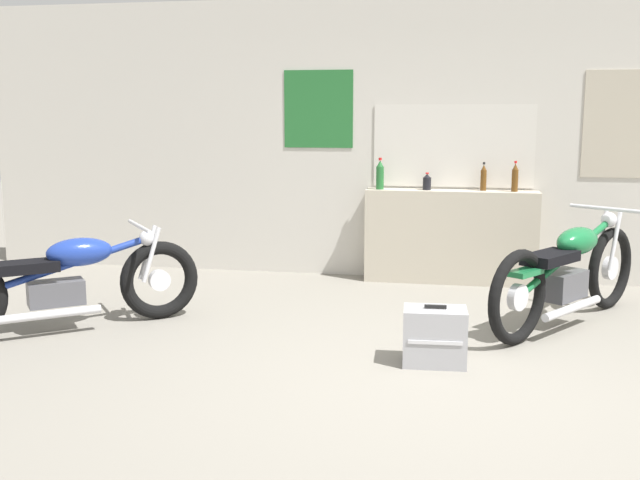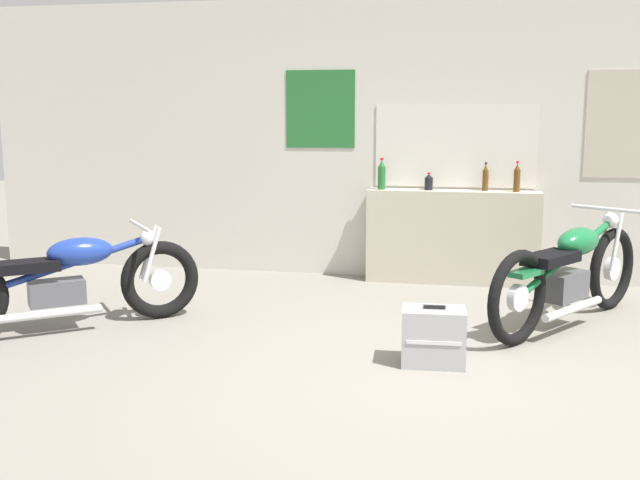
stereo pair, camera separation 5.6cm
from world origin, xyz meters
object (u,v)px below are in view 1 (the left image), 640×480
object	(u,v)px
hard_case_silver	(435,336)
bottle_right_center	(515,178)
bottle_leftmost	(380,175)
bottle_center	(484,178)
motorcycle_green	(569,272)
motorcycle_blue	(65,281)
bottle_left_center	(427,182)

from	to	relation	value
hard_case_silver	bottle_right_center	bearing A→B (deg)	75.53
bottle_leftmost	hard_case_silver	size ratio (longest dim) A/B	0.71
bottle_center	bottle_right_center	world-z (taller)	bottle_right_center
bottle_leftmost	hard_case_silver	xyz separation A→B (m)	(0.65, -2.48, -0.87)
motorcycle_green	bottle_right_center	bearing A→B (deg)	104.59
motorcycle_green	motorcycle_blue	size ratio (longest dim) A/B	1.06
bottle_left_center	bottle_right_center	xyz separation A→B (m)	(0.84, -0.00, 0.06)
bottle_left_center	hard_case_silver	world-z (taller)	bottle_left_center
motorcycle_blue	hard_case_silver	xyz separation A→B (m)	(2.84, -0.26, -0.20)
bottle_right_center	hard_case_silver	size ratio (longest dim) A/B	0.68
bottle_left_center	motorcycle_blue	xyz separation A→B (m)	(-2.65, -2.25, -0.61)
motorcycle_green	hard_case_silver	distance (m)	1.54
bottle_leftmost	motorcycle_blue	size ratio (longest dim) A/B	0.18
bottle_center	hard_case_silver	xyz separation A→B (m)	(-0.35, -2.55, -0.85)
bottle_leftmost	motorcycle_green	distance (m)	2.21
bottle_right_center	motorcycle_blue	bearing A→B (deg)	-147.25
bottle_right_center	hard_case_silver	world-z (taller)	bottle_right_center
hard_case_silver	bottle_leftmost	bearing A→B (deg)	104.76
bottle_left_center	motorcycle_green	distance (m)	1.89
motorcycle_blue	bottle_center	bearing A→B (deg)	35.60
motorcycle_green	motorcycle_blue	world-z (taller)	motorcycle_green
bottle_center	bottle_leftmost	bearing A→B (deg)	-176.07
motorcycle_blue	bottle_left_center	bearing A→B (deg)	40.31
bottle_leftmost	motorcycle_green	bearing A→B (deg)	-38.80
bottle_leftmost	motorcycle_green	xyz separation A→B (m)	(1.65, -1.33, -0.63)
bottle_right_center	hard_case_silver	distance (m)	2.73
bottle_left_center	motorcycle_green	world-z (taller)	bottle_left_center
bottle_center	motorcycle_green	world-z (taller)	bottle_center
bottle_leftmost	hard_case_silver	distance (m)	2.71
bottle_leftmost	bottle_center	size ratio (longest dim) A/B	1.13
motorcycle_green	bottle_left_center	bearing A→B (deg)	131.22
bottle_leftmost	bottle_right_center	size ratio (longest dim) A/B	1.06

